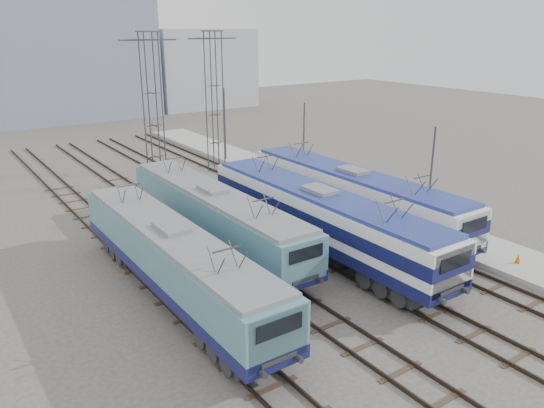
{
  "coord_description": "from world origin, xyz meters",
  "views": [
    {
      "loc": [
        -15.78,
        -17.15,
        12.34
      ],
      "look_at": [
        0.86,
        7.0,
        2.5
      ],
      "focal_mm": 35.0,
      "sensor_mm": 36.0,
      "label": 1
    }
  ],
  "objects": [
    {
      "name": "locomotive_far_left",
      "position": [
        -6.75,
        3.89,
        2.15
      ],
      "size": [
        2.72,
        17.16,
        3.23
      ],
      "color": "#13164A",
      "rests_on": "ground"
    },
    {
      "name": "mast_front",
      "position": [
        8.6,
        2.0,
        3.5
      ],
      "size": [
        0.12,
        0.12,
        7.0
      ],
      "primitive_type": "cylinder",
      "color": "#3F4247",
      "rests_on": "ground"
    },
    {
      "name": "locomotive_center_right",
      "position": [
        2.25,
        4.19,
        2.31
      ],
      "size": [
        2.87,
        18.13,
        3.41
      ],
      "color": "#13164A",
      "rests_on": "ground"
    },
    {
      "name": "safety_cone",
      "position": [
        9.78,
        -3.28,
        0.57
      ],
      "size": [
        0.3,
        0.3,
        0.54
      ],
      "primitive_type": "cone",
      "color": "#FF5700",
      "rests_on": "platform"
    },
    {
      "name": "catenary_tower_east",
      "position": [
        6.5,
        24.0,
        6.64
      ],
      "size": [
        4.5,
        1.2,
        12.0
      ],
      "color": "#3F4247",
      "rests_on": "ground"
    },
    {
      "name": "platform",
      "position": [
        10.2,
        8.0,
        0.15
      ],
      "size": [
        4.0,
        70.0,
        0.3
      ],
      "primitive_type": "cube",
      "color": "#9E9E99",
      "rests_on": "ground"
    },
    {
      "name": "ground",
      "position": [
        0.0,
        0.0,
        0.0
      ],
      "size": [
        160.0,
        160.0,
        0.0
      ],
      "primitive_type": "plane",
      "color": "#514C47"
    },
    {
      "name": "building_center",
      "position": [
        4.0,
        62.0,
        9.0
      ],
      "size": [
        22.0,
        14.0,
        18.0
      ],
      "primitive_type": "cube",
      "color": "gray",
      "rests_on": "ground"
    },
    {
      "name": "mast_rear",
      "position": [
        8.6,
        26.0,
        3.5
      ],
      "size": [
        0.12,
        0.12,
        7.0
      ],
      "primitive_type": "cylinder",
      "color": "#3F4247",
      "rests_on": "ground"
    },
    {
      "name": "locomotive_far_right",
      "position": [
        6.75,
        6.35,
        2.29
      ],
      "size": [
        2.83,
        17.91,
        3.37
      ],
      "color": "#13164A",
      "rests_on": "ground"
    },
    {
      "name": "catenary_tower_west",
      "position": [
        0.0,
        22.0,
        6.64
      ],
      "size": [
        4.5,
        1.2,
        12.0
      ],
      "color": "#3F4247",
      "rests_on": "ground"
    },
    {
      "name": "building_east",
      "position": [
        24.0,
        62.0,
        6.0
      ],
      "size": [
        16.0,
        12.0,
        12.0
      ],
      "primitive_type": "cube",
      "color": "#9FA8B2",
      "rests_on": "ground"
    },
    {
      "name": "locomotive_center_left",
      "position": [
        -2.25,
        8.17,
        2.14
      ],
      "size": [
        2.71,
        17.13,
        3.22
      ],
      "color": "#13164A",
      "rests_on": "ground"
    },
    {
      "name": "mast_mid",
      "position": [
        8.6,
        14.0,
        3.5
      ],
      "size": [
        0.12,
        0.12,
        7.0
      ],
      "primitive_type": "cylinder",
      "color": "#3F4247",
      "rests_on": "ground"
    }
  ]
}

